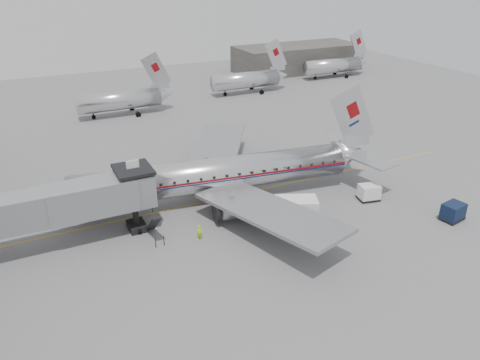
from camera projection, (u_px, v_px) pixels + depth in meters
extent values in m
plane|color=slate|center=(238.00, 225.00, 46.76)|extent=(160.00, 160.00, 0.00)
cube|color=#3D3937|center=(297.00, 58.00, 112.27)|extent=(30.00, 12.00, 6.00)
cube|color=gold|center=(239.00, 194.00, 52.84)|extent=(60.00, 0.15, 0.01)
cube|color=slate|center=(93.00, 198.00, 42.69)|extent=(8.00, 3.00, 3.10)
cube|color=slate|center=(135.00, 188.00, 44.61)|extent=(3.20, 3.60, 3.20)
cube|color=black|center=(133.00, 169.00, 43.80)|extent=(3.40, 3.80, 0.30)
cube|color=white|center=(133.00, 164.00, 43.59)|extent=(1.20, 0.15, 0.80)
cylinder|color=black|center=(136.00, 217.00, 45.39)|extent=(0.56, 0.56, 2.80)
cube|color=black|center=(137.00, 226.00, 45.83)|extent=(1.60, 2.20, 0.70)
cylinder|color=black|center=(140.00, 231.00, 45.04)|extent=(0.30, 0.60, 0.60)
cylinder|color=black|center=(134.00, 222.00, 46.67)|extent=(0.30, 0.60, 0.60)
cube|color=black|center=(154.00, 224.00, 43.91)|extent=(0.90, 3.20, 2.90)
cylinder|color=silver|center=(119.00, 101.00, 79.05)|extent=(14.00, 3.20, 3.20)
cube|color=silver|center=(156.00, 71.00, 79.90)|extent=(5.17, 0.26, 6.52)
cylinder|color=black|center=(94.00, 116.00, 78.14)|extent=(0.24, 0.24, 1.00)
cylinder|color=silver|center=(246.00, 80.00, 92.67)|extent=(14.00, 3.20, 3.20)
cube|color=silver|center=(276.00, 55.00, 93.53)|extent=(5.17, 0.26, 6.52)
cylinder|color=black|center=(225.00, 93.00, 91.76)|extent=(0.24, 0.24, 1.00)
cylinder|color=silver|center=(332.00, 66.00, 105.50)|extent=(14.00, 3.20, 3.20)
cube|color=silver|center=(358.00, 44.00, 106.35)|extent=(5.17, 0.26, 6.52)
cylinder|color=black|center=(315.00, 77.00, 104.59)|extent=(0.24, 0.24, 1.00)
cylinder|color=silver|center=(214.00, 175.00, 50.42)|extent=(30.12, 7.83, 3.69)
cone|color=silver|center=(52.00, 196.00, 45.80)|extent=(3.48, 4.07, 3.69)
cone|color=silver|center=(351.00, 154.00, 54.96)|extent=(4.44, 4.03, 3.50)
cube|color=maroon|center=(213.00, 173.00, 50.31)|extent=(30.13, 7.88, 0.18)
cube|color=#091850|center=(214.00, 175.00, 50.41)|extent=(30.13, 7.88, 0.10)
cube|color=silver|center=(353.00, 116.00, 52.93)|extent=(6.10, 1.15, 7.66)
cube|color=gray|center=(218.00, 146.00, 59.11)|extent=(13.10, 16.42, 1.18)
cube|color=gray|center=(270.00, 211.00, 43.66)|extent=(9.65, 16.83, 1.18)
cylinder|color=gray|center=(207.00, 169.00, 55.68)|extent=(3.65, 2.55, 2.09)
cylinder|color=gray|center=(232.00, 209.00, 46.75)|extent=(3.65, 2.55, 2.09)
cylinder|color=black|center=(82.00, 214.00, 47.49)|extent=(0.20, 0.20, 1.30)
cylinder|color=black|center=(225.00, 182.00, 54.18)|extent=(0.26, 0.26, 1.40)
cylinder|color=black|center=(225.00, 184.00, 54.28)|extent=(1.04, 0.48, 1.00)
cylinder|color=black|center=(238.00, 202.00, 49.71)|extent=(0.26, 0.26, 1.40)
cylinder|color=black|center=(238.00, 204.00, 49.82)|extent=(1.04, 0.48, 1.00)
cube|color=white|center=(296.00, 210.00, 46.36)|extent=(4.69, 3.75, 2.40)
cube|color=white|center=(267.00, 214.00, 46.46)|extent=(2.55, 2.73, 1.60)
cube|color=black|center=(267.00, 208.00, 46.17)|extent=(2.04, 2.33, 0.69)
cylinder|color=black|center=(271.00, 226.00, 45.84)|extent=(0.78, 0.56, 0.73)
cylinder|color=black|center=(269.00, 215.00, 47.70)|extent=(0.78, 0.56, 0.73)
cylinder|color=black|center=(308.00, 225.00, 45.97)|extent=(0.78, 0.56, 0.73)
cylinder|color=black|center=(305.00, 215.00, 47.83)|extent=(0.78, 0.56, 0.73)
cube|color=#0C1833|center=(453.00, 211.00, 47.20)|extent=(2.44, 2.00, 1.54)
cube|color=black|center=(452.00, 218.00, 47.55)|extent=(2.57, 2.12, 0.13)
cylinder|color=black|center=(453.00, 224.00, 46.62)|extent=(0.35, 0.19, 0.33)
cylinder|color=black|center=(462.00, 218.00, 47.55)|extent=(0.35, 0.19, 0.33)
cylinder|color=black|center=(441.00, 218.00, 47.59)|extent=(0.35, 0.19, 0.33)
cylinder|color=black|center=(451.00, 213.00, 48.52)|extent=(0.35, 0.19, 0.33)
cube|color=white|center=(369.00, 192.00, 51.23)|extent=(2.41, 2.00, 1.49)
cube|color=black|center=(368.00, 198.00, 51.57)|extent=(2.54, 2.13, 0.13)
cylinder|color=black|center=(364.00, 202.00, 50.84)|extent=(0.34, 0.19, 0.32)
cylinder|color=black|center=(378.00, 200.00, 51.22)|extent=(0.34, 0.19, 0.32)
cylinder|color=black|center=(358.00, 197.00, 51.97)|extent=(0.34, 0.19, 0.32)
cylinder|color=black|center=(372.00, 195.00, 52.35)|extent=(0.34, 0.19, 0.32)
imported|color=#AFDE1A|center=(200.00, 233.00, 43.91)|extent=(0.56, 0.38, 1.53)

